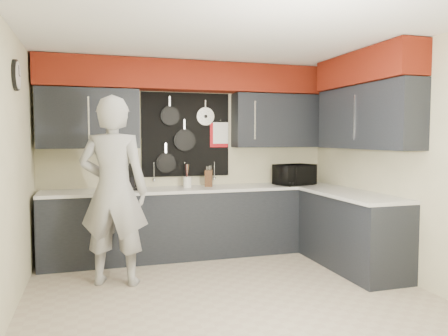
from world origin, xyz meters
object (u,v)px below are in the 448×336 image
object	(u,v)px
microwave	(294,175)
utensil_crock	(187,182)
coffee_maker	(130,176)
person	(114,191)
knife_block	(209,178)

from	to	relation	value
microwave	utensil_crock	size ratio (longest dim) A/B	3.71
microwave	coffee_maker	size ratio (longest dim) A/B	1.55
coffee_maker	person	size ratio (longest dim) A/B	0.17
utensil_crock	coffee_maker	bearing A→B (deg)	-178.40
utensil_crock	person	xyz separation A→B (m)	(-1.00, -0.90, 0.02)
microwave	utensil_crock	world-z (taller)	microwave
utensil_crock	coffee_maker	xyz separation A→B (m)	(-0.75, -0.02, 0.10)
utensil_crock	microwave	bearing A→B (deg)	-4.91
microwave	knife_block	world-z (taller)	microwave
person	coffee_maker	bearing A→B (deg)	-87.48
knife_block	person	distance (m)	1.59
microwave	person	xyz separation A→B (m)	(-2.51, -0.77, -0.05)
utensil_crock	person	world-z (taller)	person
microwave	person	world-z (taller)	person
utensil_crock	coffee_maker	size ratio (longest dim) A/B	0.42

